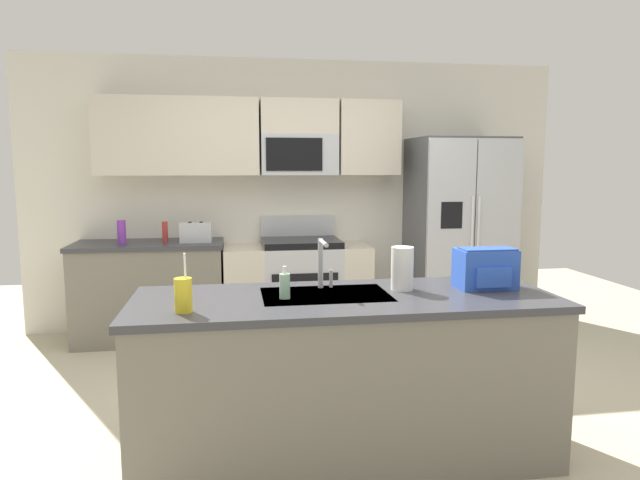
{
  "coord_description": "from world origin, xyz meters",
  "views": [
    {
      "loc": [
        -0.64,
        -3.37,
        1.58
      ],
      "look_at": [
        -0.02,
        0.6,
        1.05
      ],
      "focal_mm": 31.33,
      "sensor_mm": 36.0,
      "label": 1
    }
  ],
  "objects_px": {
    "range_oven": "(297,287)",
    "paper_towel_roll": "(402,268)",
    "pepper_mill": "(165,232)",
    "sink_faucet": "(322,259)",
    "bottle_purple": "(122,232)",
    "toaster": "(196,232)",
    "soap_dispenser": "(285,286)",
    "refrigerator": "(458,234)",
    "backpack": "(486,268)",
    "drink_cup_yellow": "(183,295)"
  },
  "relations": [
    {
      "from": "pepper_mill",
      "to": "sink_faucet",
      "type": "height_order",
      "value": "sink_faucet"
    },
    {
      "from": "range_oven",
      "to": "drink_cup_yellow",
      "type": "xyz_separation_m",
      "value": [
        -0.83,
        -2.54,
        0.54
      ]
    },
    {
      "from": "pepper_mill",
      "to": "sink_faucet",
      "type": "xyz_separation_m",
      "value": [
        1.1,
        -2.14,
        0.08
      ]
    },
    {
      "from": "range_oven",
      "to": "sink_faucet",
      "type": "xyz_separation_m",
      "value": [
        -0.1,
        -2.14,
        0.62
      ]
    },
    {
      "from": "range_oven",
      "to": "toaster",
      "type": "height_order",
      "value": "range_oven"
    },
    {
      "from": "sink_faucet",
      "to": "backpack",
      "type": "distance_m",
      "value": 0.92
    },
    {
      "from": "range_oven",
      "to": "paper_towel_roll",
      "type": "bearing_deg",
      "value": -81.53
    },
    {
      "from": "drink_cup_yellow",
      "to": "backpack",
      "type": "distance_m",
      "value": 1.66
    },
    {
      "from": "pepper_mill",
      "to": "drink_cup_yellow",
      "type": "xyz_separation_m",
      "value": [
        0.37,
        -2.54,
        -0.01
      ]
    },
    {
      "from": "sink_faucet",
      "to": "drink_cup_yellow",
      "type": "bearing_deg",
      "value": -150.99
    },
    {
      "from": "sink_faucet",
      "to": "paper_towel_roll",
      "type": "distance_m",
      "value": 0.45
    },
    {
      "from": "sink_faucet",
      "to": "paper_towel_roll",
      "type": "bearing_deg",
      "value": -11.92
    },
    {
      "from": "soap_dispenser",
      "to": "paper_towel_roll",
      "type": "xyz_separation_m",
      "value": [
        0.67,
        0.11,
        0.05
      ]
    },
    {
      "from": "range_oven",
      "to": "bottle_purple",
      "type": "distance_m",
      "value": 1.67
    },
    {
      "from": "refrigerator",
      "to": "soap_dispenser",
      "type": "height_order",
      "value": "refrigerator"
    },
    {
      "from": "sink_faucet",
      "to": "bottle_purple",
      "type": "bearing_deg",
      "value": 125.15
    },
    {
      "from": "soap_dispenser",
      "to": "backpack",
      "type": "distance_m",
      "value": 1.15
    },
    {
      "from": "pepper_mill",
      "to": "paper_towel_roll",
      "type": "relative_size",
      "value": 0.77
    },
    {
      "from": "pepper_mill",
      "to": "paper_towel_roll",
      "type": "distance_m",
      "value": 2.71
    },
    {
      "from": "bottle_purple",
      "to": "drink_cup_yellow",
      "type": "bearing_deg",
      "value": -73.44
    },
    {
      "from": "toaster",
      "to": "range_oven",
      "type": "bearing_deg",
      "value": 3.25
    },
    {
      "from": "bottle_purple",
      "to": "paper_towel_roll",
      "type": "relative_size",
      "value": 0.87
    },
    {
      "from": "refrigerator",
      "to": "drink_cup_yellow",
      "type": "xyz_separation_m",
      "value": [
        -2.4,
        -2.47,
        0.06
      ]
    },
    {
      "from": "toaster",
      "to": "soap_dispenser",
      "type": "bearing_deg",
      "value": -75.5
    },
    {
      "from": "soap_dispenser",
      "to": "backpack",
      "type": "xyz_separation_m",
      "value": [
        1.14,
        0.08,
        0.05
      ]
    },
    {
      "from": "bottle_purple",
      "to": "pepper_mill",
      "type": "bearing_deg",
      "value": 8.64
    },
    {
      "from": "refrigerator",
      "to": "pepper_mill",
      "type": "relative_size",
      "value": 10.02
    },
    {
      "from": "refrigerator",
      "to": "backpack",
      "type": "height_order",
      "value": "refrigerator"
    },
    {
      "from": "toaster",
      "to": "pepper_mill",
      "type": "relative_size",
      "value": 1.52
    },
    {
      "from": "range_oven",
      "to": "paper_towel_roll",
      "type": "distance_m",
      "value": 2.33
    },
    {
      "from": "range_oven",
      "to": "pepper_mill",
      "type": "xyz_separation_m",
      "value": [
        -1.2,
        -0.0,
        0.55
      ]
    },
    {
      "from": "refrigerator",
      "to": "paper_towel_roll",
      "type": "xyz_separation_m",
      "value": [
        -1.24,
        -2.16,
        0.09
      ]
    },
    {
      "from": "range_oven",
      "to": "refrigerator",
      "type": "relative_size",
      "value": 0.74
    },
    {
      "from": "paper_towel_roll",
      "to": "sink_faucet",
      "type": "bearing_deg",
      "value": 168.08
    },
    {
      "from": "bottle_purple",
      "to": "soap_dispenser",
      "type": "xyz_separation_m",
      "value": [
        1.24,
        -2.28,
        -0.04
      ]
    },
    {
      "from": "bottle_purple",
      "to": "paper_towel_roll",
      "type": "bearing_deg",
      "value": -48.83
    },
    {
      "from": "range_oven",
      "to": "backpack",
      "type": "xyz_separation_m",
      "value": [
        0.81,
        -2.27,
        0.57
      ]
    },
    {
      "from": "range_oven",
      "to": "bottle_purple",
      "type": "bearing_deg",
      "value": -177.87
    },
    {
      "from": "drink_cup_yellow",
      "to": "sink_faucet",
      "type": "bearing_deg",
      "value": 29.01
    },
    {
      "from": "pepper_mill",
      "to": "soap_dispenser",
      "type": "height_order",
      "value": "pepper_mill"
    },
    {
      "from": "toaster",
      "to": "sink_faucet",
      "type": "height_order",
      "value": "sink_faucet"
    },
    {
      "from": "sink_faucet",
      "to": "paper_towel_roll",
      "type": "relative_size",
      "value": 1.17
    },
    {
      "from": "pepper_mill",
      "to": "soap_dispenser",
      "type": "bearing_deg",
      "value": -69.64
    },
    {
      "from": "soap_dispenser",
      "to": "toaster",
      "type": "bearing_deg",
      "value": 104.5
    },
    {
      "from": "refrigerator",
      "to": "paper_towel_roll",
      "type": "distance_m",
      "value": 2.49
    },
    {
      "from": "refrigerator",
      "to": "pepper_mill",
      "type": "bearing_deg",
      "value": 178.56
    },
    {
      "from": "pepper_mill",
      "to": "toaster",
      "type": "bearing_deg",
      "value": -10.27
    },
    {
      "from": "refrigerator",
      "to": "backpack",
      "type": "bearing_deg",
      "value": -109.12
    },
    {
      "from": "toaster",
      "to": "pepper_mill",
      "type": "bearing_deg",
      "value": 169.73
    },
    {
      "from": "pepper_mill",
      "to": "refrigerator",
      "type": "bearing_deg",
      "value": -1.44
    }
  ]
}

